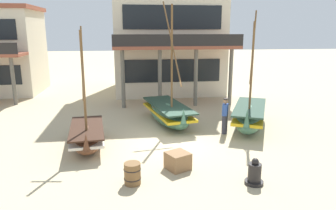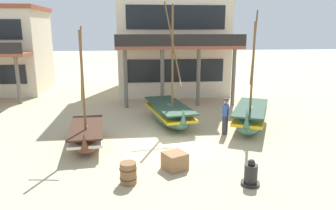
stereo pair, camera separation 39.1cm
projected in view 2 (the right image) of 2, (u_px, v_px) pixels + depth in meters
name	position (u px, v px, depth m)	size (l,w,h in m)	color
ground_plane	(170.00, 142.00, 13.71)	(120.00, 120.00, 0.00)	tan
fishing_boat_near_left	(250.00, 117.00, 15.25)	(2.99, 4.35, 5.60)	#427056
fishing_boat_centre_large	(169.00, 113.00, 16.19)	(2.37, 4.65, 6.10)	#427056
fishing_boat_far_right	(87.00, 135.00, 13.11)	(1.67, 3.59, 4.89)	brown
fisherman_by_hull	(225.00, 117.00, 14.54)	(0.37, 0.42, 1.68)	#33333D
capstan_winch	(251.00, 175.00, 9.84)	(0.59, 0.59, 0.86)	black
wooden_barrel	(128.00, 173.00, 9.93)	(0.56, 0.56, 0.70)	brown
cargo_crate	(175.00, 161.00, 10.97)	(0.72, 0.72, 0.60)	olive
harbor_building_main	(171.00, 19.00, 24.26)	(8.23, 9.70, 10.99)	beige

